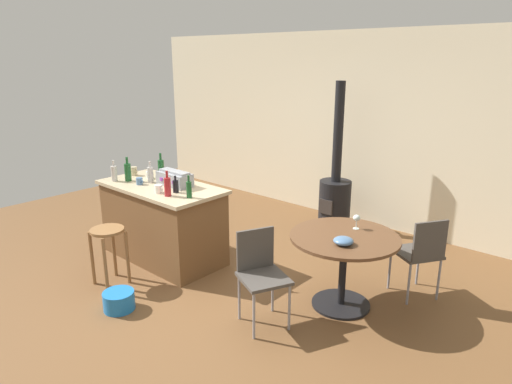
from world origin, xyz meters
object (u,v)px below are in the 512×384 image
Objects in this scene: toolbox at (175,179)px; bottle_3 at (167,186)px; wood_stove at (335,195)px; dining_table at (344,252)px; folding_chair_far at (421,251)px; bottle_4 at (114,173)px; serving_bowl at (343,241)px; bottle_0 at (128,172)px; wine_glass at (357,218)px; bottle_1 at (161,168)px; plastic_bucket at (119,301)px; cup_2 at (149,175)px; cup_3 at (158,189)px; bottle_2 at (150,174)px; cup_0 at (140,181)px; bottle_6 at (176,186)px; bottle_5 at (189,189)px; cup_1 at (134,171)px; kitchen_island at (163,222)px; folding_chair_near at (261,270)px; wooden_stool at (108,243)px.

bottle_3 is at bearing -49.61° from toolbox.
dining_table is at bearing -55.68° from wood_stove.
folding_chair_far is 3.37× the size of bottle_4.
serving_bowl is (2.85, 0.52, -0.24)m from bottle_4.
bottle_0 reaches higher than wine_glass.
bottle_1 is at bearing -174.40° from dining_table.
plastic_bucket is at bearing -66.41° from toolbox.
cup_3 is at bearing -27.42° from cup_2.
cup_2 is at bearing -172.00° from dining_table.
bottle_2 reaches higher than cup_3.
bottle_3 is 2.50× the size of cup_0.
bottle_6 reaches higher than cup_3.
cup_0 is (-2.40, -0.60, 0.39)m from dining_table.
bottle_1 reaches higher than bottle_3.
bottle_5 is 2.08× the size of cup_1.
folding_chair_far is 3.12m from bottle_1.
plastic_bucket is (0.90, -1.25, -0.94)m from bottle_1.
bottle_0 is at bearing 178.38° from cup_0.
bottle_1 reaches higher than cup_1.
cup_2 is (-0.36, 0.10, 0.49)m from kitchen_island.
bottle_1 is at bearing 125.76° from plastic_bucket.
cup_0 is at bearing -58.71° from cup_2.
bottle_4 reaches higher than cup_2.
cup_2 is (-0.09, -0.12, -0.08)m from bottle_1.
dining_table is 1.20× the size of folding_chair_near.
cup_2 is at bearing 121.29° from cup_0.
cup_3 is at bearing -25.97° from bottle_2.
folding_chair_near is 2.21m from cup_2.
folding_chair_near is 2.39m from bottle_4.
dining_table is 0.51× the size of wood_stove.
serving_bowl is (-0.39, -0.83, 0.26)m from folding_chair_far.
bottle_4 is at bearing -176.76° from cup_3.
wine_glass is at bearing 104.81° from serving_bowl.
toolbox reaches higher than folding_chair_near.
bottle_1 reaches higher than cup_0.
bottle_0 reaches higher than folding_chair_far.
bottle_0 is (-2.64, -0.59, 0.46)m from dining_table.
dining_table is 2.46m from bottle_2.
folding_chair_far reaches higher than dining_table.
serving_bowl is at bearing 6.25° from bottle_2.
wine_glass is (1.81, 0.76, -0.15)m from bottle_6.
kitchen_island is 0.62m from cup_2.
wooden_stool is 5.36× the size of cup_1.
cup_0 is at bearing -172.45° from bottle_6.
bottle_4 is (-0.67, 0.54, 0.54)m from wooden_stool.
kitchen_island is at bearing -162.44° from wine_glass.
wooden_stool is at bearing -106.93° from wood_stove.
folding_chair_near is 7.37× the size of cup_1.
folding_chair_far is at bearing 52.44° from dining_table.
cup_3 is (0.69, -0.07, -0.07)m from bottle_0.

